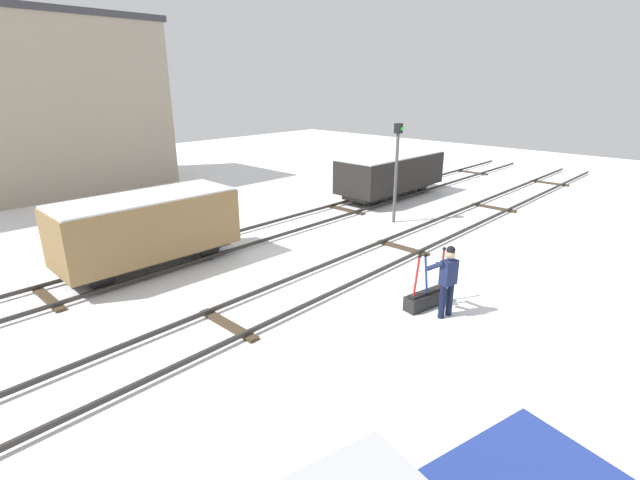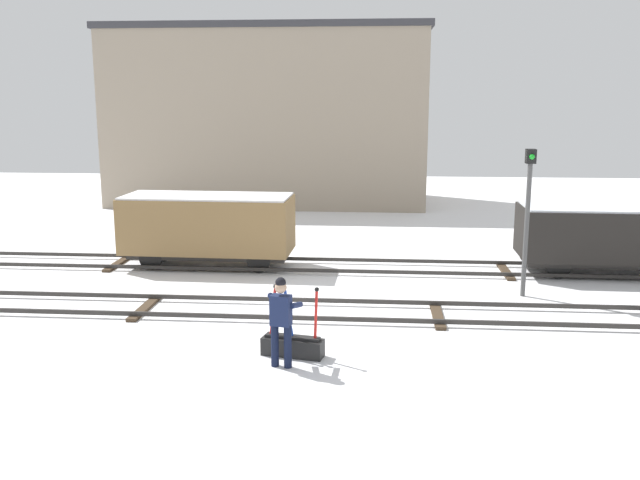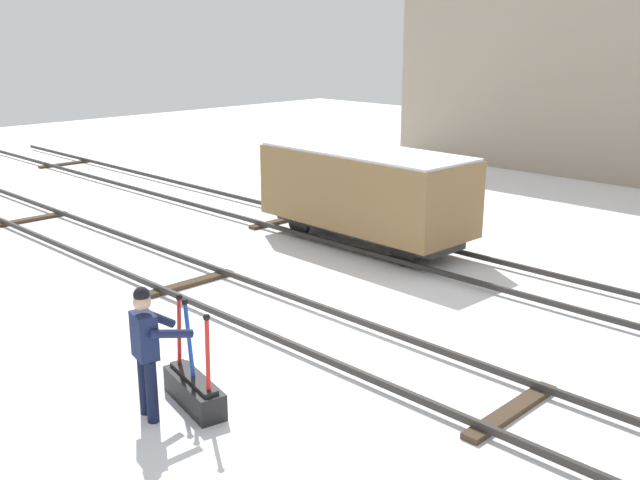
# 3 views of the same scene
# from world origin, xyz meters

# --- Properties ---
(ground_plane) EXTENTS (60.00, 60.00, 0.00)m
(ground_plane) POSITION_xyz_m (0.00, 0.00, 0.00)
(ground_plane) COLOR white
(track_main_line) EXTENTS (44.00, 1.94, 0.18)m
(track_main_line) POSITION_xyz_m (0.00, 0.00, 0.11)
(track_main_line) COLOR #2D2B28
(track_main_line) RESTS_ON ground_plane
(track_siding_near) EXTENTS (44.00, 1.94, 0.18)m
(track_siding_near) POSITION_xyz_m (0.00, 4.46, 0.11)
(track_siding_near) COLOR #2D2B28
(track_siding_near) RESTS_ON ground_plane
(switch_lever_frame) EXTENTS (1.29, 0.60, 1.45)m
(switch_lever_frame) POSITION_xyz_m (0.44, -2.75, 0.25)
(switch_lever_frame) COLOR black
(switch_lever_frame) RESTS_ON ground_plane
(rail_worker) EXTENTS (0.64, 0.70, 1.77)m
(rail_worker) POSITION_xyz_m (0.30, -3.32, 1.00)
(rail_worker) COLOR #111831
(rail_worker) RESTS_ON ground_plane
(apartment_building) EXTENTS (15.15, 6.28, 8.34)m
(apartment_building) POSITION_xyz_m (-3.20, 18.23, 4.18)
(apartment_building) COLOR gray
(apartment_building) RESTS_ON ground_plane
(freight_car_near_switch) EXTENTS (5.08, 2.10, 2.20)m
(freight_car_near_switch) POSITION_xyz_m (-3.00, 4.46, 1.28)
(freight_car_near_switch) COLOR #2D2B28
(freight_car_near_switch) RESTS_ON ground_plane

